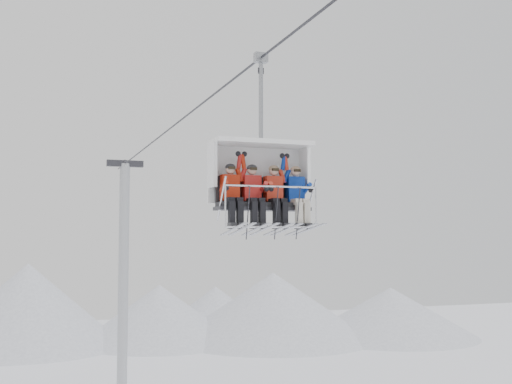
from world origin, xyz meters
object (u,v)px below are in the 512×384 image
object	(u,v)px
skier_far_left	(232,193)
skier_far_right	(297,195)
skier_center_left	(253,194)
chairlift_carrier	(259,174)
skier_center_right	(275,194)
lift_tower_right	(123,300)

from	to	relation	value
skier_far_left	skier_far_right	world-z (taller)	same
skier_center_left	skier_far_right	xyz separation A→B (m)	(1.04, 0.00, 0.00)
chairlift_carrier	skier_center_right	distance (m)	0.62
skier_center_right	skier_far_right	world-z (taller)	same
skier_far_left	lift_tower_right	bearing A→B (deg)	88.10
chairlift_carrier	skier_far_right	distance (m)	0.97
chairlift_carrier	skier_center_left	xyz separation A→B (m)	(-0.25, -0.30, -0.46)
chairlift_carrier	skier_far_right	size ratio (longest dim) A/B	2.36
skier_far_right	chairlift_carrier	bearing A→B (deg)	159.10
skier_center_right	skier_far_left	bearing A→B (deg)	180.00
lift_tower_right	skier_center_right	world-z (taller)	lift_tower_right
skier_center_left	lift_tower_right	bearing A→B (deg)	89.37
lift_tower_right	skier_far_right	xyz separation A→B (m)	(0.80, -22.52, 4.41)
skier_center_right	skier_far_right	xyz separation A→B (m)	(0.53, 0.00, 0.00)
chairlift_carrier	skier_far_right	world-z (taller)	chairlift_carrier
skier_far_right	skier_center_right	bearing A→B (deg)	180.00
skier_center_right	skier_far_right	size ratio (longest dim) A/B	1.00
skier_far_right	skier_center_left	bearing A→B (deg)	180.00
chairlift_carrier	skier_far_left	distance (m)	0.93
skier_far_left	skier_center_left	size ratio (longest dim) A/B	1.00
skier_center_right	skier_far_right	distance (m)	0.53
chairlift_carrier	lift_tower_right	bearing A→B (deg)	90.00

